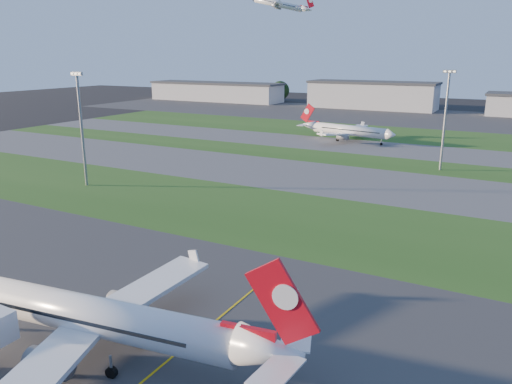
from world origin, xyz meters
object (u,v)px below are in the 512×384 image
Objects in this scene: airliner_parked at (98,318)px; airliner_taxiing at (349,131)px; light_mast_west at (81,122)px; light_mast_centre at (446,114)px.

airliner_taxiing is at bearing 90.49° from airliner_parked.
airliner_parked is 1.48× the size of light_mast_west.
airliner_taxiing is (-19.27, 137.20, -0.35)m from airliner_parked.
light_mast_west is 1.00× the size of light_mast_centre.
light_mast_west reaches higher than airliner_taxiing.
light_mast_centre is at bearing 148.93° from airliner_taxiing.
light_mast_west is (-53.44, 48.77, 10.63)m from airliner_parked.
light_mast_west is at bearing 130.11° from airliner_parked.
airliner_taxiing is 1.34× the size of light_mast_centre.
airliner_taxiing is 1.34× the size of light_mast_west.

